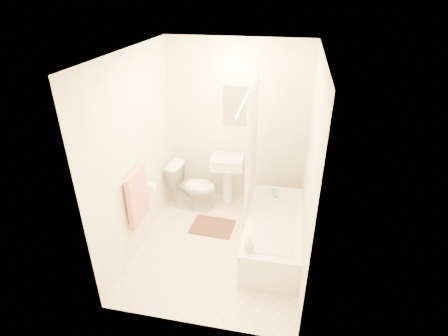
% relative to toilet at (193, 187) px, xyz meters
% --- Properties ---
extents(floor, '(2.40, 2.40, 0.00)m').
position_rel_toilet_xyz_m(floor, '(0.57, -0.80, -0.34)').
color(floor, beige).
rests_on(floor, ground).
extents(ceiling, '(2.40, 2.40, 0.00)m').
position_rel_toilet_xyz_m(ceiling, '(0.57, -0.80, 2.06)').
color(ceiling, white).
rests_on(ceiling, ground).
extents(wall_back, '(2.00, 0.02, 2.40)m').
position_rel_toilet_xyz_m(wall_back, '(0.57, 0.40, 0.86)').
color(wall_back, beige).
rests_on(wall_back, ground).
extents(wall_left, '(0.02, 2.40, 2.40)m').
position_rel_toilet_xyz_m(wall_left, '(-0.43, -0.80, 0.86)').
color(wall_left, beige).
rests_on(wall_left, ground).
extents(wall_right, '(0.02, 2.40, 2.40)m').
position_rel_toilet_xyz_m(wall_right, '(1.57, -0.80, 0.86)').
color(wall_right, beige).
rests_on(wall_right, ground).
extents(mirror, '(0.40, 0.03, 0.55)m').
position_rel_toilet_xyz_m(mirror, '(0.57, 0.38, 1.16)').
color(mirror, white).
rests_on(mirror, wall_back).
extents(curtain_rod, '(0.03, 1.70, 0.03)m').
position_rel_toilet_xyz_m(curtain_rod, '(0.87, -0.70, 1.66)').
color(curtain_rod, silver).
rests_on(curtain_rod, wall_back).
extents(shower_curtain, '(0.04, 0.80, 1.55)m').
position_rel_toilet_xyz_m(shower_curtain, '(0.87, -0.30, 0.88)').
color(shower_curtain, silver).
rests_on(shower_curtain, curtain_rod).
extents(towel_bar, '(0.02, 0.60, 0.02)m').
position_rel_toilet_xyz_m(towel_bar, '(-0.39, -1.05, 0.76)').
color(towel_bar, silver).
rests_on(towel_bar, wall_left).
extents(towel, '(0.06, 0.45, 0.66)m').
position_rel_toilet_xyz_m(towel, '(-0.36, -1.05, 0.44)').
color(towel, '#CC7266').
rests_on(towel, towel_bar).
extents(toilet_paper, '(0.11, 0.12, 0.12)m').
position_rel_toilet_xyz_m(toilet_paper, '(-0.36, -0.68, 0.36)').
color(toilet_paper, white).
rests_on(toilet_paper, wall_left).
extents(toilet, '(0.73, 0.45, 0.69)m').
position_rel_toilet_xyz_m(toilet, '(0.00, 0.00, 0.00)').
color(toilet, white).
rests_on(toilet, floor).
extents(sink, '(0.47, 0.39, 0.88)m').
position_rel_toilet_xyz_m(sink, '(0.48, 0.15, 0.10)').
color(sink, silver).
rests_on(sink, floor).
extents(bathtub, '(0.67, 1.54, 0.43)m').
position_rel_toilet_xyz_m(bathtub, '(1.24, -0.68, -0.13)').
color(bathtub, white).
rests_on(bathtub, floor).
extents(bath_mat, '(0.60, 0.46, 0.02)m').
position_rel_toilet_xyz_m(bath_mat, '(0.39, -0.45, -0.33)').
color(bath_mat, '#4F281B').
rests_on(bath_mat, floor).
extents(soap_bottle, '(0.11, 0.11, 0.19)m').
position_rel_toilet_xyz_m(soap_bottle, '(1.01, -1.32, 0.18)').
color(soap_bottle, silver).
rests_on(soap_bottle, bathtub).
extents(scrub_brush, '(0.10, 0.21, 0.04)m').
position_rel_toilet_xyz_m(scrub_brush, '(1.20, -0.12, 0.11)').
color(scrub_brush, '#44B279').
rests_on(scrub_brush, bathtub).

